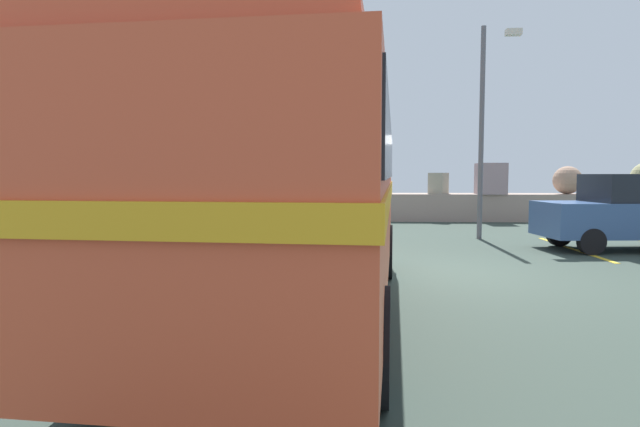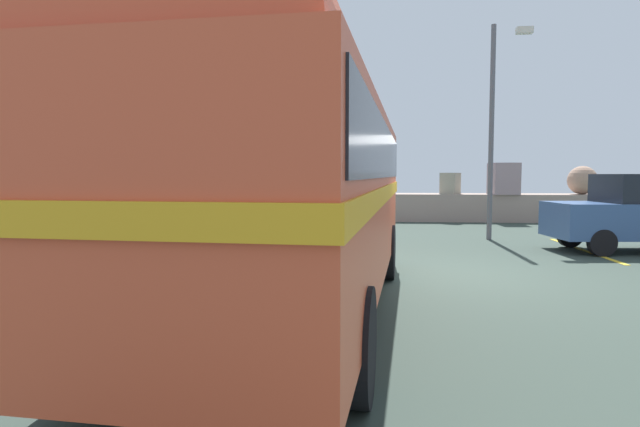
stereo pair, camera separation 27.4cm
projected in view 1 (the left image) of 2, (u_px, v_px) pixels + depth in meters
The scene contains 5 objects.
ground at pixel (438, 274), 9.82m from camera, with size 32.00×26.00×0.02m.
breakwater at pixel (395, 202), 21.48m from camera, with size 31.36×2.00×2.44m.
vintage_coach at pixel (296, 160), 6.81m from camera, with size 3.18×8.77×3.70m.
parked_car_nearest at pixel (629, 211), 12.84m from camera, with size 4.23×2.04×1.86m.
lamp_post at pixel (486, 120), 14.98m from camera, with size 1.21×0.51×6.03m.
Camera 1 is at (-1.69, -9.81, 1.86)m, focal length 29.55 mm.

